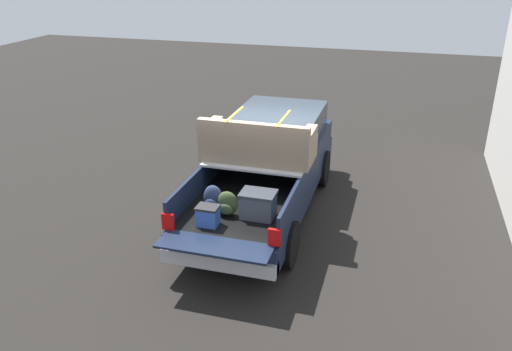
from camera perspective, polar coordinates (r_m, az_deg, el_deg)
name	(u,v)px	position (r m, az deg, el deg)	size (l,w,h in m)	color
ground_plane	(264,213)	(10.81, 0.89, -4.13)	(40.00, 40.00, 0.00)	black
pickup_truck	(269,163)	(10.71, 1.44, 1.35)	(6.05, 2.08, 2.23)	#162138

